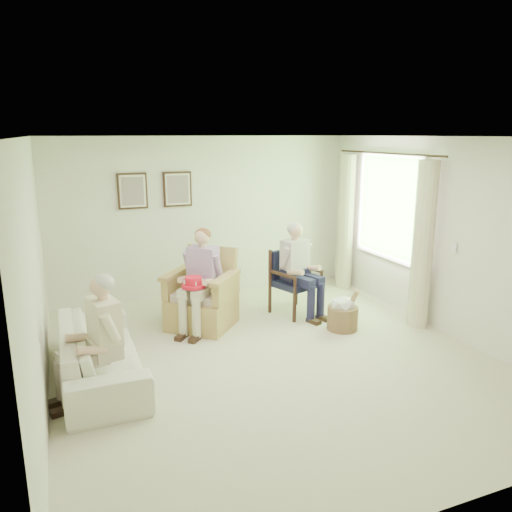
# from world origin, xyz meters

# --- Properties ---
(floor) EXTENTS (5.50, 5.50, 0.00)m
(floor) POSITION_xyz_m (0.00, 0.00, 0.00)
(floor) COLOR beige
(floor) RESTS_ON ground
(back_wall) EXTENTS (5.00, 0.04, 2.60)m
(back_wall) POSITION_xyz_m (0.00, 2.75, 1.30)
(back_wall) COLOR silver
(back_wall) RESTS_ON ground
(front_wall) EXTENTS (5.00, 0.04, 2.60)m
(front_wall) POSITION_xyz_m (0.00, -2.75, 1.30)
(front_wall) COLOR silver
(front_wall) RESTS_ON ground
(left_wall) EXTENTS (0.04, 5.50, 2.60)m
(left_wall) POSITION_xyz_m (-2.50, 0.00, 1.30)
(left_wall) COLOR silver
(left_wall) RESTS_ON ground
(right_wall) EXTENTS (0.04, 5.50, 2.60)m
(right_wall) POSITION_xyz_m (2.50, 0.00, 1.30)
(right_wall) COLOR silver
(right_wall) RESTS_ON ground
(ceiling) EXTENTS (5.00, 5.50, 0.02)m
(ceiling) POSITION_xyz_m (0.00, 0.00, 2.60)
(ceiling) COLOR white
(ceiling) RESTS_ON back_wall
(window) EXTENTS (0.13, 2.50, 1.63)m
(window) POSITION_xyz_m (2.46, 1.20, 1.58)
(window) COLOR #2D6B23
(window) RESTS_ON right_wall
(curtain_left) EXTENTS (0.34, 0.34, 2.30)m
(curtain_left) POSITION_xyz_m (2.33, 0.22, 1.15)
(curtain_left) COLOR beige
(curtain_left) RESTS_ON ground
(curtain_right) EXTENTS (0.34, 0.34, 2.30)m
(curtain_right) POSITION_xyz_m (2.33, 2.18, 1.15)
(curtain_right) COLOR beige
(curtain_right) RESTS_ON ground
(framed_print_left) EXTENTS (0.45, 0.05, 0.55)m
(framed_print_left) POSITION_xyz_m (-1.15, 2.71, 1.78)
(framed_print_left) COLOR #382114
(framed_print_left) RESTS_ON back_wall
(framed_print_right) EXTENTS (0.45, 0.05, 0.55)m
(framed_print_right) POSITION_xyz_m (-0.45, 2.71, 1.78)
(framed_print_right) COLOR #382114
(framed_print_right) RESTS_ON back_wall
(wicker_armchair) EXTENTS (0.85, 0.84, 1.08)m
(wicker_armchair) POSITION_xyz_m (-0.49, 1.34, 0.34)
(wicker_armchair) COLOR tan
(wicker_armchair) RESTS_ON ground
(wood_armchair) EXTENTS (0.61, 0.57, 0.94)m
(wood_armchair) POSITION_xyz_m (0.96, 1.39, 0.52)
(wood_armchair) COLOR black
(wood_armchair) RESTS_ON ground
(sofa) EXTENTS (2.06, 0.81, 0.60)m
(sofa) POSITION_xyz_m (-1.95, 0.26, 0.30)
(sofa) COLOR white
(sofa) RESTS_ON ground
(person_wicker) EXTENTS (0.40, 0.63, 1.37)m
(person_wicker) POSITION_xyz_m (-0.49, 1.20, 0.81)
(person_wicker) COLOR beige
(person_wicker) RESTS_ON ground
(person_dark) EXTENTS (0.40, 0.63, 1.35)m
(person_dark) POSITION_xyz_m (0.96, 1.23, 0.79)
(person_dark) COLOR #1C1B3C
(person_dark) RESTS_ON ground
(person_sofa) EXTENTS (0.42, 0.63, 1.26)m
(person_sofa) POSITION_xyz_m (-1.95, -0.21, 0.72)
(person_sofa) COLOR beige
(person_sofa) RESTS_ON ground
(red_hat) EXTENTS (0.32, 0.32, 0.14)m
(red_hat) POSITION_xyz_m (-0.67, 1.06, 0.72)
(red_hat) COLOR red
(red_hat) RESTS_ON person_wicker
(hatbox) EXTENTS (0.53, 0.53, 0.61)m
(hatbox) POSITION_xyz_m (1.27, 0.48, 0.24)
(hatbox) COLOR #A07F57
(hatbox) RESTS_ON ground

